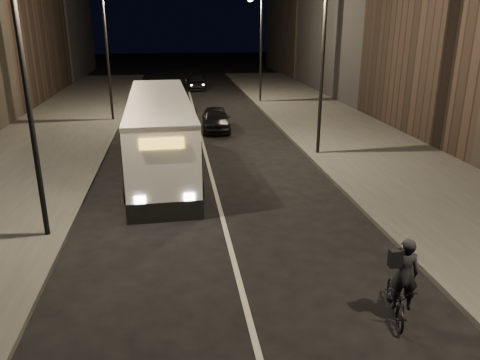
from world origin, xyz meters
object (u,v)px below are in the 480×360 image
object	(u,v)px
city_bus	(160,131)
car_near	(216,119)
streetlight_left_near	(33,64)
streetlight_right_far	(258,35)
cyclist_on_bicycle	(399,291)
streetlight_left_far	(110,39)
streetlight_right_mid	(318,46)
car_mid	(174,101)
car_far	(196,82)

from	to	relation	value
city_bus	car_near	distance (m)	8.30
streetlight_left_near	car_near	xyz separation A→B (m)	(6.37, 14.46, -4.65)
streetlight_right_far	cyclist_on_bicycle	xyz separation A→B (m)	(-1.96, -29.41, -4.67)
streetlight_left_far	city_bus	size ratio (longest dim) A/B	0.66
streetlight_right_far	streetlight_right_mid	bearing A→B (deg)	-90.00
streetlight_right_far	streetlight_left_far	distance (m)	12.24
car_mid	streetlight_right_far	bearing A→B (deg)	-159.04
cyclist_on_bicycle	car_mid	bearing A→B (deg)	115.70
car_mid	car_far	world-z (taller)	car_mid
streetlight_left_near	streetlight_left_far	distance (m)	18.00
streetlight_right_mid	car_near	xyz separation A→B (m)	(-4.29, 6.46, -4.65)
streetlight_left_far	car_near	size ratio (longest dim) A/B	1.95
car_mid	streetlight_left_far	bearing A→B (deg)	39.07
city_bus	car_near	size ratio (longest dim) A/B	2.97
streetlight_right_mid	streetlight_right_far	world-z (taller)	same
city_bus	car_mid	distance (m)	14.42
streetlight_right_far	cyclist_on_bicycle	distance (m)	29.85
streetlight_right_far	car_far	bearing A→B (deg)	116.96
streetlight_left_near	car_mid	distance (m)	22.07
streetlight_left_near	car_far	xyz separation A→B (m)	(6.13, 32.91, -4.70)
streetlight_left_near	cyclist_on_bicycle	distance (m)	11.26
streetlight_left_near	car_mid	world-z (taller)	streetlight_left_near
streetlight_right_mid	cyclist_on_bicycle	distance (m)	14.34
car_near	streetlight_left_near	bearing A→B (deg)	-110.71
city_bus	cyclist_on_bicycle	bearing A→B (deg)	-67.81
streetlight_right_mid	streetlight_left_near	bearing A→B (deg)	-143.12
city_bus	streetlight_right_mid	bearing A→B (deg)	6.52
streetlight_right_mid	car_far	world-z (taller)	streetlight_right_mid
city_bus	car_far	bearing A→B (deg)	81.52
streetlight_left_near	streetlight_left_far	bearing A→B (deg)	90.00
streetlight_right_mid	car_mid	size ratio (longest dim) A/B	1.75
streetlight_right_far	streetlight_left_far	bearing A→B (deg)	-150.64
streetlight_left_near	car_mid	size ratio (longest dim) A/B	1.75
streetlight_left_near	car_mid	bearing A→B (deg)	79.73
streetlight_right_far	streetlight_left_far	size ratio (longest dim) A/B	1.00
streetlight_left_far	streetlight_right_mid	bearing A→B (deg)	-43.16
city_bus	car_far	size ratio (longest dim) A/B	2.72
streetlight_left_far	car_mid	xyz separation A→B (m)	(3.85, 3.24, -4.59)
streetlight_right_mid	streetlight_left_far	size ratio (longest dim) A/B	1.00
streetlight_left_near	car_near	bearing A→B (deg)	66.22
streetlight_right_mid	streetlight_left_far	bearing A→B (deg)	136.84
city_bus	streetlight_left_near	bearing A→B (deg)	-116.83
streetlight_left_near	streetlight_right_far	bearing A→B (deg)	66.04
streetlight_left_far	cyclist_on_bicycle	xyz separation A→B (m)	(8.70, -23.41, -4.67)
cyclist_on_bicycle	car_near	distance (m)	20.01
streetlight_right_mid	streetlight_right_far	size ratio (longest dim) A/B	1.00
streetlight_left_far	car_far	world-z (taller)	streetlight_left_far
streetlight_right_mid	streetlight_left_near	xyz separation A→B (m)	(-10.66, -8.00, 0.00)
car_near	car_mid	xyz separation A→B (m)	(-2.52, 6.79, 0.06)
cyclist_on_bicycle	streetlight_right_far	bearing A→B (deg)	101.57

